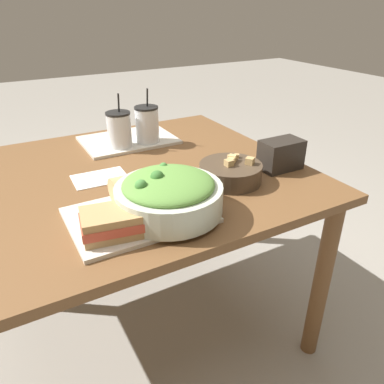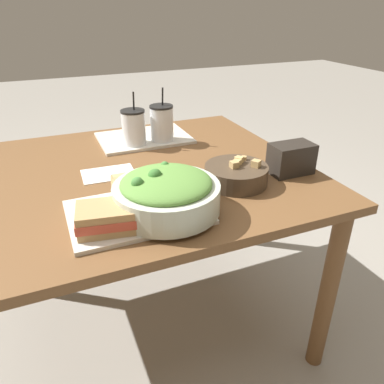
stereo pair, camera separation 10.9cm
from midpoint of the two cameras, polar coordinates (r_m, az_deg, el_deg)
name	(u,v)px [view 2 (the right image)]	position (r m, az deg, el deg)	size (l,w,h in m)	color
ground_plane	(145,319)	(1.74, -5.37, -18.74)	(12.00, 12.00, 0.00)	gray
dining_table	(135,194)	(1.37, -6.50, -0.30)	(1.22, 1.03, 0.71)	brown
tray_near	(137,212)	(1.06, -5.43, -3.15)	(0.38, 0.28, 0.01)	beige
tray_far	(144,138)	(1.64, -5.42, 8.16)	(0.38, 0.28, 0.01)	beige
salad_bowl	(166,193)	(1.03, -0.91, -0.18)	(0.30, 0.30, 0.13)	beige
soup_bowl	(236,174)	(1.23, 9.27, 2.70)	(0.21, 0.21, 0.08)	#473828
sandwich_near	(107,218)	(0.97, -9.73, -3.95)	(0.17, 0.14, 0.06)	tan
baguette_near	(143,182)	(1.13, -4.71, 1.50)	(0.18, 0.08, 0.08)	tan
drink_cup_dark	(134,128)	(1.53, -6.85, 9.57)	(0.10, 0.10, 0.21)	silver
drink_cup_red	(162,124)	(1.57, -2.61, 10.25)	(0.10, 0.10, 0.22)	silver
chip_bag	(291,159)	(1.35, 17.15, 4.84)	(0.15, 0.09, 0.11)	#28231E
napkin_folded	(109,174)	(1.32, -10.32, 2.70)	(0.18, 0.13, 0.00)	white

